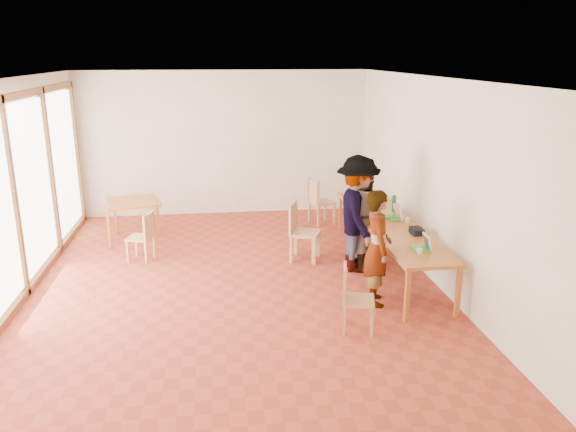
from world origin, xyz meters
The scene contains 25 objects.
ground centered at (0.00, 0.00, 0.00)m, with size 8.00×8.00×0.00m, color #A73D28.
wall_back centered at (0.00, 4.00, 1.50)m, with size 6.00×0.10×3.00m, color white.
wall_front centered at (0.00, -4.00, 1.50)m, with size 6.00×0.10×3.00m, color white.
wall_right centered at (3.00, 0.00, 1.50)m, with size 0.10×8.00×3.00m, color white.
window_wall centered at (-2.96, 0.00, 1.50)m, with size 0.10×8.00×3.00m, color white.
ceiling centered at (0.00, 0.00, 3.02)m, with size 6.00×8.00×0.04m, color white.
communal_table centered at (2.50, 0.47, 0.70)m, with size 0.80×4.00×0.75m.
side_table centered at (-1.72, 2.35, 0.67)m, with size 0.90×0.90×0.75m.
chair_near centered at (1.39, -1.60, 0.51)m, with size 0.47×0.47×0.44m.
chair_mid centered at (1.12, 0.98, 0.57)m, with size 0.55×0.55×0.50m.
chair_far centered at (1.12, 0.94, 0.60)m, with size 0.59×0.59×0.52m.
chair_empty centered at (1.81, 2.91, 0.56)m, with size 0.54×0.54×0.49m.
chair_spare centered at (-1.40, 1.24, 0.50)m, with size 0.48×0.48×0.43m.
person_near centered at (1.92, -0.87, 0.80)m, with size 0.58×0.38×1.60m, color gray.
person_mid centered at (2.10, 0.54, 0.86)m, with size 0.84×0.65×1.73m, color gray.
person_far centered at (1.96, 0.38, 0.92)m, with size 1.19×0.68×1.84m, color gray.
laptop_near centered at (2.55, -0.91, 0.81)m, with size 0.24×0.28×0.22m.
laptop_mid centered at (2.67, 0.53, 0.81)m, with size 0.28×0.29×0.20m.
laptop_far centered at (2.62, 0.68, 0.81)m, with size 0.29×0.30×0.21m.
yellow_mug centered at (2.29, 0.24, 0.80)m, with size 0.13×0.13×0.11m, color yellow.
green_bottle centered at (2.75, 1.02, 0.89)m, with size 0.07×0.07×0.28m, color #18702A.
clear_glass centered at (2.75, 0.33, 0.80)m, with size 0.07×0.07×0.09m, color silver.
condiment_cup centered at (2.46, -1.02, 0.78)m, with size 0.08×0.08×0.06m, color white.
pink_phone centered at (2.43, 0.18, 0.76)m, with size 0.05×0.10×0.01m, color #EE3E9F.
black_pouch centered at (2.71, -0.22, 0.80)m, with size 0.16×0.26×0.09m, color black.
Camera 1 is at (-0.22, -7.80, 3.32)m, focal length 35.00 mm.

